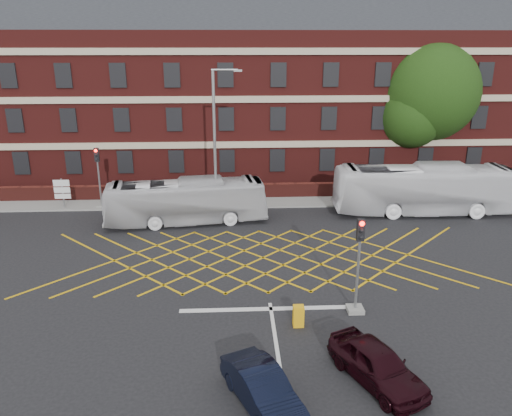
{
  "coord_description": "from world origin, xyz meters",
  "views": [
    {
      "loc": [
        -1.6,
        -22.82,
        11.12
      ],
      "look_at": [
        -0.41,
        1.5,
        3.03
      ],
      "focal_mm": 35.0,
      "sensor_mm": 36.0,
      "label": 1
    }
  ],
  "objects_px": {
    "deciduous_tree": "(427,99)",
    "direction_signs": "(62,190)",
    "bus_right": "(424,189)",
    "car_navy": "(263,389)",
    "car_maroon": "(377,364)",
    "utility_cabinet": "(298,316)",
    "traffic_light_near": "(358,275)",
    "traffic_light_far": "(100,184)",
    "street_lamp": "(216,171)",
    "bus_left": "(186,201)"
  },
  "relations": [
    {
      "from": "bus_left",
      "to": "street_lamp",
      "type": "relative_size",
      "value": 1.07
    },
    {
      "from": "bus_right",
      "to": "utility_cabinet",
      "type": "distance_m",
      "value": 17.36
    },
    {
      "from": "car_navy",
      "to": "utility_cabinet",
      "type": "height_order",
      "value": "car_navy"
    },
    {
      "from": "bus_right",
      "to": "car_navy",
      "type": "height_order",
      "value": "bus_right"
    },
    {
      "from": "bus_left",
      "to": "car_navy",
      "type": "distance_m",
      "value": 17.85
    },
    {
      "from": "utility_cabinet",
      "to": "car_maroon",
      "type": "bearing_deg",
      "value": -58.85
    },
    {
      "from": "traffic_light_far",
      "to": "street_lamp",
      "type": "relative_size",
      "value": 0.44
    },
    {
      "from": "bus_left",
      "to": "car_navy",
      "type": "relative_size",
      "value": 2.69
    },
    {
      "from": "deciduous_tree",
      "to": "traffic_light_far",
      "type": "xyz_separation_m",
      "value": [
        -25.06,
        -5.99,
        -5.06
      ]
    },
    {
      "from": "deciduous_tree",
      "to": "street_lamp",
      "type": "bearing_deg",
      "value": -151.48
    },
    {
      "from": "bus_left",
      "to": "street_lamp",
      "type": "xyz_separation_m",
      "value": [
        1.99,
        0.28,
        1.94
      ]
    },
    {
      "from": "deciduous_tree",
      "to": "utility_cabinet",
      "type": "distance_m",
      "value": 26.54
    },
    {
      "from": "car_maroon",
      "to": "direction_signs",
      "type": "distance_m",
      "value": 25.73
    },
    {
      "from": "deciduous_tree",
      "to": "utility_cabinet",
      "type": "height_order",
      "value": "deciduous_tree"
    },
    {
      "from": "car_maroon",
      "to": "utility_cabinet",
      "type": "distance_m",
      "value": 4.29
    },
    {
      "from": "bus_left",
      "to": "deciduous_tree",
      "type": "relative_size",
      "value": 0.91
    },
    {
      "from": "traffic_light_near",
      "to": "direction_signs",
      "type": "bearing_deg",
      "value": 138.89
    },
    {
      "from": "car_maroon",
      "to": "direction_signs",
      "type": "bearing_deg",
      "value": 105.54
    },
    {
      "from": "car_maroon",
      "to": "street_lamp",
      "type": "height_order",
      "value": "street_lamp"
    },
    {
      "from": "bus_left",
      "to": "car_navy",
      "type": "bearing_deg",
      "value": -174.62
    },
    {
      "from": "street_lamp",
      "to": "utility_cabinet",
      "type": "xyz_separation_m",
      "value": [
        3.63,
        -13.03,
        -2.92
      ]
    },
    {
      "from": "deciduous_tree",
      "to": "utility_cabinet",
      "type": "relative_size",
      "value": 12.52
    },
    {
      "from": "street_lamp",
      "to": "direction_signs",
      "type": "xyz_separation_m",
      "value": [
        -10.82,
        2.9,
        -1.99
      ]
    },
    {
      "from": "traffic_light_near",
      "to": "bus_right",
      "type": "bearing_deg",
      "value": 59.05
    },
    {
      "from": "bus_left",
      "to": "direction_signs",
      "type": "xyz_separation_m",
      "value": [
        -8.83,
        3.18,
        -0.06
      ]
    },
    {
      "from": "traffic_light_far",
      "to": "utility_cabinet",
      "type": "relative_size",
      "value": 4.72
    },
    {
      "from": "bus_right",
      "to": "car_maroon",
      "type": "bearing_deg",
      "value": 157.05
    },
    {
      "from": "car_navy",
      "to": "street_lamp",
      "type": "relative_size",
      "value": 0.4
    },
    {
      "from": "car_navy",
      "to": "car_maroon",
      "type": "bearing_deg",
      "value": -10.36
    },
    {
      "from": "bus_right",
      "to": "direction_signs",
      "type": "relative_size",
      "value": 5.51
    },
    {
      "from": "deciduous_tree",
      "to": "direction_signs",
      "type": "relative_size",
      "value": 5.16
    },
    {
      "from": "traffic_light_far",
      "to": "street_lamp",
      "type": "distance_m",
      "value": 8.99
    },
    {
      "from": "car_navy",
      "to": "direction_signs",
      "type": "distance_m",
      "value": 24.2
    },
    {
      "from": "deciduous_tree",
      "to": "car_maroon",
      "type": "bearing_deg",
      "value": -112.96
    },
    {
      "from": "street_lamp",
      "to": "bus_left",
      "type": "bearing_deg",
      "value": -171.92
    },
    {
      "from": "traffic_light_near",
      "to": "bus_left",
      "type": "bearing_deg",
      "value": 125.13
    },
    {
      "from": "traffic_light_far",
      "to": "utility_cabinet",
      "type": "distance_m",
      "value": 20.11
    },
    {
      "from": "car_maroon",
      "to": "traffic_light_near",
      "type": "xyz_separation_m",
      "value": [
        0.41,
        4.69,
        1.08
      ]
    },
    {
      "from": "traffic_light_near",
      "to": "car_maroon",
      "type": "bearing_deg",
      "value": -94.96
    },
    {
      "from": "street_lamp",
      "to": "utility_cabinet",
      "type": "relative_size",
      "value": 10.63
    },
    {
      "from": "direction_signs",
      "to": "utility_cabinet",
      "type": "xyz_separation_m",
      "value": [
        14.45,
        -15.92,
        -0.93
      ]
    },
    {
      "from": "car_maroon",
      "to": "car_navy",
      "type": "bearing_deg",
      "value": 169.31
    },
    {
      "from": "bus_left",
      "to": "utility_cabinet",
      "type": "distance_m",
      "value": 13.96
    },
    {
      "from": "car_maroon",
      "to": "street_lamp",
      "type": "xyz_separation_m",
      "value": [
        -5.85,
        16.69,
        2.69
      ]
    },
    {
      "from": "traffic_light_far",
      "to": "utility_cabinet",
      "type": "height_order",
      "value": "traffic_light_far"
    },
    {
      "from": "deciduous_tree",
      "to": "car_navy",
      "type": "bearing_deg",
      "value": -119.09
    },
    {
      "from": "traffic_light_near",
      "to": "utility_cabinet",
      "type": "xyz_separation_m",
      "value": [
        -2.62,
        -1.02,
        -1.31
      ]
    },
    {
      "from": "bus_right",
      "to": "car_maroon",
      "type": "distance_m",
      "value": 19.38
    },
    {
      "from": "bus_right",
      "to": "utility_cabinet",
      "type": "height_order",
      "value": "bus_right"
    },
    {
      "from": "bus_right",
      "to": "traffic_light_near",
      "type": "distance_m",
      "value": 15.01
    }
  ]
}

